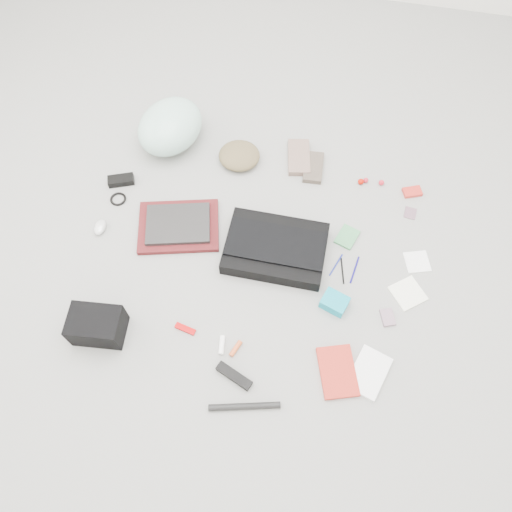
% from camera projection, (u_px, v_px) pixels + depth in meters
% --- Properties ---
extents(ground_plane, '(4.00, 4.00, 0.00)m').
position_uv_depth(ground_plane, '(256.00, 261.00, 2.26)').
color(ground_plane, gray).
extents(messenger_bag, '(0.45, 0.32, 0.07)m').
position_uv_depth(messenger_bag, '(275.00, 248.00, 2.25)').
color(messenger_bag, black).
rests_on(messenger_bag, ground_plane).
extents(bag_flap, '(0.44, 0.20, 0.01)m').
position_uv_depth(bag_flap, '(276.00, 244.00, 2.21)').
color(bag_flap, black).
rests_on(bag_flap, messenger_bag).
extents(laptop_sleeve, '(0.43, 0.36, 0.03)m').
position_uv_depth(laptop_sleeve, '(179.00, 226.00, 2.33)').
color(laptop_sleeve, '#521417').
rests_on(laptop_sleeve, ground_plane).
extents(laptop, '(0.34, 0.28, 0.02)m').
position_uv_depth(laptop, '(178.00, 224.00, 2.31)').
color(laptop, black).
rests_on(laptop, laptop_sleeve).
extents(bike_helmet, '(0.40, 0.45, 0.22)m').
position_uv_depth(bike_helmet, '(170.00, 127.00, 2.50)').
color(bike_helmet, '#B4E7D7').
rests_on(bike_helmet, ground_plane).
extents(beanie, '(0.23, 0.22, 0.07)m').
position_uv_depth(beanie, '(239.00, 156.00, 2.50)').
color(beanie, brown).
rests_on(beanie, ground_plane).
extents(mitten_left, '(0.15, 0.23, 0.03)m').
position_uv_depth(mitten_left, '(299.00, 157.00, 2.53)').
color(mitten_left, '#826558').
rests_on(mitten_left, ground_plane).
extents(mitten_right, '(0.10, 0.19, 0.03)m').
position_uv_depth(mitten_right, '(313.00, 167.00, 2.50)').
color(mitten_right, brown).
rests_on(mitten_right, ground_plane).
extents(power_brick, '(0.14, 0.10, 0.03)m').
position_uv_depth(power_brick, '(121.00, 180.00, 2.46)').
color(power_brick, black).
rests_on(power_brick, ground_plane).
extents(cable_coil, '(0.10, 0.10, 0.01)m').
position_uv_depth(cable_coil, '(118.00, 199.00, 2.42)').
color(cable_coil, black).
rests_on(cable_coil, ground_plane).
extents(mouse, '(0.06, 0.09, 0.03)m').
position_uv_depth(mouse, '(100.00, 227.00, 2.33)').
color(mouse, silver).
rests_on(mouse, ground_plane).
extents(camera_bag, '(0.23, 0.17, 0.14)m').
position_uv_depth(camera_bag, '(97.00, 326.00, 2.04)').
color(camera_bag, black).
rests_on(camera_bag, ground_plane).
extents(multitool, '(0.09, 0.04, 0.01)m').
position_uv_depth(multitool, '(185.00, 329.00, 2.10)').
color(multitool, '#AB0001').
rests_on(multitool, ground_plane).
extents(toiletry_tube_white, '(0.03, 0.08, 0.02)m').
position_uv_depth(toiletry_tube_white, '(222.00, 345.00, 2.06)').
color(toiletry_tube_white, white).
rests_on(toiletry_tube_white, ground_plane).
extents(toiletry_tube_orange, '(0.05, 0.08, 0.02)m').
position_uv_depth(toiletry_tube_orange, '(236.00, 348.00, 2.05)').
color(toiletry_tube_orange, '#CD5124').
rests_on(toiletry_tube_orange, ground_plane).
extents(u_lock, '(0.16, 0.10, 0.03)m').
position_uv_depth(u_lock, '(234.00, 376.00, 1.99)').
color(u_lock, black).
rests_on(u_lock, ground_plane).
extents(bike_pump, '(0.28, 0.09, 0.03)m').
position_uv_depth(bike_pump, '(244.00, 406.00, 1.94)').
color(bike_pump, black).
rests_on(bike_pump, ground_plane).
extents(book_red, '(0.20, 0.24, 0.02)m').
position_uv_depth(book_red, '(338.00, 372.00, 2.01)').
color(book_red, red).
rests_on(book_red, ground_plane).
extents(book_white, '(0.18, 0.22, 0.02)m').
position_uv_depth(book_white, '(369.00, 373.00, 2.01)').
color(book_white, white).
rests_on(book_white, ground_plane).
extents(notepad, '(0.12, 0.13, 0.01)m').
position_uv_depth(notepad, '(347.00, 237.00, 2.31)').
color(notepad, '#3E854F').
rests_on(notepad, ground_plane).
extents(pen_blue, '(0.05, 0.12, 0.01)m').
position_uv_depth(pen_blue, '(336.00, 265.00, 2.25)').
color(pen_blue, navy).
rests_on(pen_blue, ground_plane).
extents(pen_black, '(0.03, 0.13, 0.01)m').
position_uv_depth(pen_black, '(342.00, 271.00, 2.23)').
color(pen_black, black).
rests_on(pen_black, ground_plane).
extents(pen_navy, '(0.03, 0.14, 0.01)m').
position_uv_depth(pen_navy, '(355.00, 270.00, 2.23)').
color(pen_navy, '#110B67').
rests_on(pen_navy, ground_plane).
extents(accordion_wallet, '(0.13, 0.12, 0.05)m').
position_uv_depth(accordion_wallet, '(334.00, 302.00, 2.13)').
color(accordion_wallet, '#0691AF').
rests_on(accordion_wallet, ground_plane).
extents(card_deck, '(0.08, 0.09, 0.01)m').
position_uv_depth(card_deck, '(388.00, 317.00, 2.12)').
color(card_deck, gray).
rests_on(card_deck, ground_plane).
extents(napkin_top, '(0.13, 0.13, 0.01)m').
position_uv_depth(napkin_top, '(417.00, 262.00, 2.25)').
color(napkin_top, white).
rests_on(napkin_top, ground_plane).
extents(napkin_bottom, '(0.18, 0.18, 0.01)m').
position_uv_depth(napkin_bottom, '(408.00, 293.00, 2.18)').
color(napkin_bottom, white).
rests_on(napkin_bottom, ground_plane).
extents(lollipop_a, '(0.04, 0.04, 0.03)m').
position_uv_depth(lollipop_a, '(361.00, 182.00, 2.45)').
color(lollipop_a, '#AF0C00').
rests_on(lollipop_a, ground_plane).
extents(lollipop_b, '(0.03, 0.03, 0.03)m').
position_uv_depth(lollipop_b, '(366.00, 180.00, 2.46)').
color(lollipop_b, '#B61B2C').
rests_on(lollipop_b, ground_plane).
extents(lollipop_c, '(0.03, 0.03, 0.03)m').
position_uv_depth(lollipop_c, '(381.00, 183.00, 2.45)').
color(lollipop_c, red).
rests_on(lollipop_c, ground_plane).
extents(altoids_tin, '(0.10, 0.08, 0.02)m').
position_uv_depth(altoids_tin, '(412.00, 192.00, 2.43)').
color(altoids_tin, red).
rests_on(altoids_tin, ground_plane).
extents(stamp_sheet, '(0.06, 0.07, 0.00)m').
position_uv_depth(stamp_sheet, '(410.00, 213.00, 2.38)').
color(stamp_sheet, '#765363').
rests_on(stamp_sheet, ground_plane).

